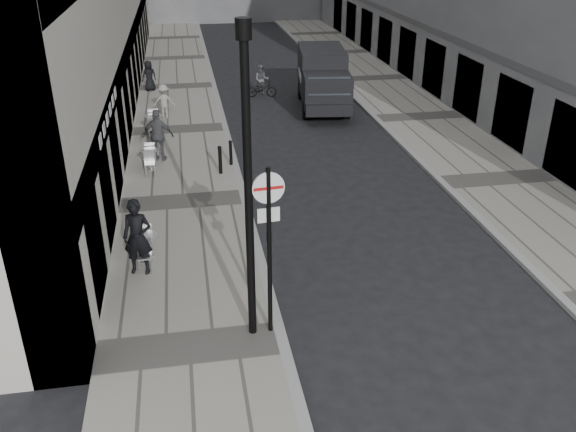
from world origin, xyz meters
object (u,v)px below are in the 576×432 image
panel_van (323,76)px  cyclist (262,85)px  lamppost (248,176)px  walking_man (138,237)px  sign_post (269,231)px

panel_van → cyclist: size_ratio=3.62×
lamppost → cyclist: size_ratio=4.07×
walking_man → panel_van: (8.16, 14.62, 0.39)m
cyclist → sign_post: bearing=-90.1°
sign_post → cyclist: size_ratio=2.36×
walking_man → lamppost: size_ratio=0.30×
walking_man → cyclist: (5.48, 17.03, -0.49)m
lamppost → panel_van: 18.68m
walking_man → cyclist: size_ratio=1.23×
sign_post → lamppost: 1.31m
panel_van → cyclist: panel_van is taller
panel_van → cyclist: 3.71m
sign_post → cyclist: 20.33m
sign_post → panel_van: size_ratio=0.65×
cyclist → walking_man: bearing=-100.8°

